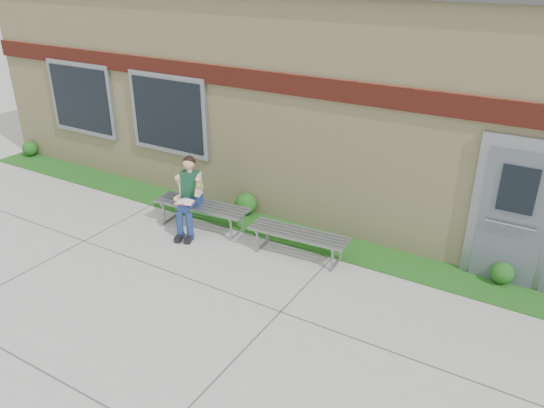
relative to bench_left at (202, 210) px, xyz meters
The scene contains 9 objects.
ground 2.54m from the bench_left, 52.66° to the right, with size 80.00×80.00×0.00m, color #9E9E99.
grass_strip 1.68m from the bench_left, 21.46° to the left, with size 16.00×0.80×0.02m, color #154913.
school_building 4.61m from the bench_left, 69.07° to the left, with size 16.20×6.22×4.20m.
bench_left is the anchor object (origin of this frame).
bench_right 2.00m from the bench_left, ahead, with size 1.71×0.58×0.44m.
girl 0.43m from the bench_left, 120.42° to the right, with size 0.62×0.87×1.39m.
shrub_west 6.11m from the bench_left, behind, with size 0.36×0.36×0.36m, color #154913.
shrub_mid 0.95m from the bench_left, 65.14° to the left, with size 0.42×0.42×0.42m, color #154913.
shrub_east 5.13m from the bench_left, ahead, with size 0.35×0.35×0.35m, color #154913.
Camera 1 is at (4.03, -4.81, 4.55)m, focal length 35.00 mm.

